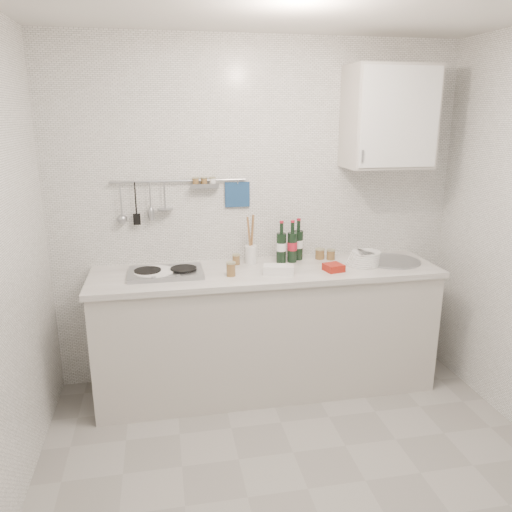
# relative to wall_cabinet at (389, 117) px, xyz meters

# --- Properties ---
(floor) EXTENTS (3.00, 3.00, 0.00)m
(floor) POSITION_rel_wall_cabinet_xyz_m (-0.90, -1.22, -1.95)
(floor) COLOR gray
(floor) RESTS_ON ground
(back_wall) EXTENTS (3.00, 0.02, 2.50)m
(back_wall) POSITION_rel_wall_cabinet_xyz_m (-0.90, 0.18, -0.70)
(back_wall) COLOR silver
(back_wall) RESTS_ON floor
(counter) EXTENTS (2.44, 0.64, 0.96)m
(counter) POSITION_rel_wall_cabinet_xyz_m (-0.89, -0.12, -1.52)
(counter) COLOR #B8B2AA
(counter) RESTS_ON floor
(wall_rail) EXTENTS (0.98, 0.09, 0.34)m
(wall_rail) POSITION_rel_wall_cabinet_xyz_m (-1.50, 0.15, -0.52)
(wall_rail) COLOR #93969B
(wall_rail) RESTS_ON back_wall
(wall_cabinet) EXTENTS (0.60, 0.38, 0.70)m
(wall_cabinet) POSITION_rel_wall_cabinet_xyz_m (0.00, 0.00, 0.00)
(wall_cabinet) COLOR #B8B2AA
(wall_cabinet) RESTS_ON back_wall
(plate_stack_hob) EXTENTS (0.29, 0.28, 0.04)m
(plate_stack_hob) POSITION_rel_wall_cabinet_xyz_m (-1.68, -0.13, -1.01)
(plate_stack_hob) COLOR #5465BF
(plate_stack_hob) RESTS_ON counter
(plate_stack_sink) EXTENTS (0.26, 0.25, 0.10)m
(plate_stack_sink) POSITION_rel_wall_cabinet_xyz_m (-0.18, -0.13, -0.98)
(plate_stack_sink) COLOR white
(plate_stack_sink) RESTS_ON counter
(wine_bottles) EXTENTS (0.22, 0.13, 0.31)m
(wine_bottles) POSITION_rel_wall_cabinet_xyz_m (-0.69, 0.04, -0.87)
(wine_bottles) COLOR black
(wine_bottles) RESTS_ON counter
(butter_dish) EXTENTS (0.22, 0.15, 0.06)m
(butter_dish) POSITION_rel_wall_cabinet_xyz_m (-0.84, -0.24, -1.00)
(butter_dish) COLOR white
(butter_dish) RESTS_ON counter
(strawberry_punnet) EXTENTS (0.14, 0.14, 0.05)m
(strawberry_punnet) POSITION_rel_wall_cabinet_xyz_m (-0.45, -0.25, -1.01)
(strawberry_punnet) COLOR #AE2013
(strawberry_punnet) RESTS_ON counter
(utensil_crock) EXTENTS (0.09, 0.09, 0.36)m
(utensil_crock) POSITION_rel_wall_cabinet_xyz_m (-0.98, 0.05, -0.94)
(utensil_crock) COLOR white
(utensil_crock) RESTS_ON counter
(jar_a) EXTENTS (0.06, 0.06, 0.08)m
(jar_a) POSITION_rel_wall_cabinet_xyz_m (-1.09, 0.04, -0.99)
(jar_a) COLOR brown
(jar_a) RESTS_ON counter
(jar_b) EXTENTS (0.07, 0.07, 0.08)m
(jar_b) POSITION_rel_wall_cabinet_xyz_m (-0.45, 0.06, -0.99)
(jar_b) COLOR brown
(jar_b) RESTS_ON counter
(jar_c) EXTENTS (0.07, 0.07, 0.08)m
(jar_c) POSITION_rel_wall_cabinet_xyz_m (-0.38, 0.03, -0.99)
(jar_c) COLOR brown
(jar_c) RESTS_ON counter
(jar_d) EXTENTS (0.06, 0.06, 0.10)m
(jar_d) POSITION_rel_wall_cabinet_xyz_m (-1.17, -0.22, -0.98)
(jar_d) COLOR brown
(jar_d) RESTS_ON counter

